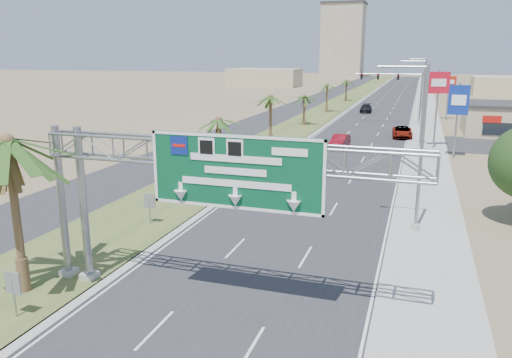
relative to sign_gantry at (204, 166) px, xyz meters
The scene contains 27 objects.
road 100.26m from the sign_gantry, 89.39° to the left, with size 12.00×300.00×0.02m, color #28282B.
sidewalk_right 100.71m from the sign_gantry, 84.54° to the left, with size 4.00×300.00×0.10m, color #9E9B93.
median_grass 100.65m from the sign_gantry, 95.10° to the left, with size 7.00×300.00×0.12m, color #425B28.
opposing_road 101.51m from the sign_gantry, 99.05° to the left, with size 8.00×300.00×0.02m, color #28282B.
sign_gantry is the anchor object (origin of this frame).
palm_near 8.41m from the sign_gantry, 166.68° to the right, with size 5.70×5.70×8.35m.
palm_row_b 23.66m from the sign_gantry, 110.92° to the left, with size 3.99×3.99×5.95m.
palm_row_c 39.00m from the sign_gantry, 102.50° to the left, with size 3.99×3.99×6.75m.
palm_row_d 56.73m from the sign_gantry, 98.56° to the left, with size 3.99×3.99×5.45m.
palm_row_e 75.55m from the sign_gantry, 96.41° to the left, with size 3.99×3.99×6.15m.
palm_row_f 100.44m from the sign_gantry, 94.82° to the left, with size 3.99×3.99×5.75m.
streetlight_near 14.75m from the sign_gantry, 55.30° to the left, with size 3.27×0.44×10.00m.
streetlight_mid 42.92m from the sign_gantry, 78.76° to the left, with size 3.27×0.44×10.00m.
streetlight_far 78.53m from the sign_gantry, 83.89° to the left, with size 3.27×0.44×10.00m.
signal_mast 62.37m from the sign_gantry, 84.26° to the left, with size 10.28×0.71×8.00m.
median_signback_a 9.06m from the sign_gantry, 149.77° to the right, with size 0.75×0.08×2.08m.
median_signback_b 11.90m from the sign_gantry, 132.65° to the left, with size 0.75×0.08×2.08m.
tower_distant 242.33m from the sign_gantry, 97.34° to the left, with size 20.00×16.00×35.00m, color tan.
building_distant_left 156.40m from the sign_gantry, 106.32° to the left, with size 24.00×14.00×6.00m, color tan.
building_distant_right 133.78m from the sign_gantry, 76.57° to the left, with size 20.00×12.00×5.00m, color tan.
car_left_lane 31.28m from the sign_gantry, 98.28° to the left, with size 1.63×4.04×1.38m, color black.
car_mid_lane 39.62m from the sign_gantry, 90.48° to the left, with size 1.60×4.60×1.52m, color maroon.
car_right_lane 49.69m from the sign_gantry, 82.67° to the left, with size 2.43×5.28×1.47m, color gray.
car_far 78.03m from the sign_gantry, 91.05° to the left, with size 2.12×5.21×1.51m, color black.
pole_sign_red_near 43.09m from the sign_gantry, 76.49° to the left, with size 2.36×1.09×8.92m.
pole_sign_blue 38.61m from the sign_gantry, 71.94° to the left, with size 2.01×0.44×7.77m.
pole_sign_red_far 71.70m from the sign_gantry, 79.96° to the left, with size 2.22×0.52×7.38m.
Camera 1 is at (7.24, -8.44, 10.48)m, focal length 35.00 mm.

